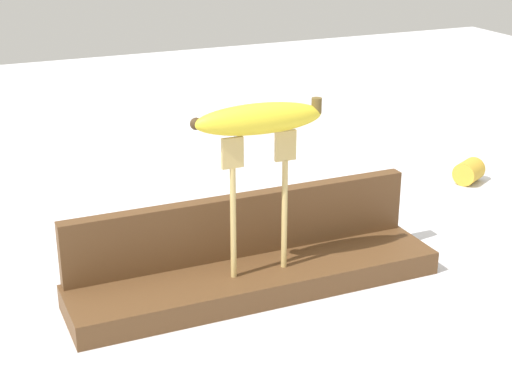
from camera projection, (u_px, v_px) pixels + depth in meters
ground_plane at (256, 290)px, 0.98m from camera, size 3.00×3.00×0.00m
wooden_board at (256, 279)px, 0.97m from camera, size 0.46×0.11×0.03m
board_backstop at (242, 225)px, 0.99m from camera, size 0.45×0.02×0.08m
fork_stand_center at (259, 191)px, 0.92m from camera, size 0.09×0.01×0.17m
banana_raised_center at (259, 119)px, 0.89m from camera, size 0.16×0.04×0.04m
banana_chunk_far at (469, 171)px, 1.33m from camera, size 0.06×0.06×0.04m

